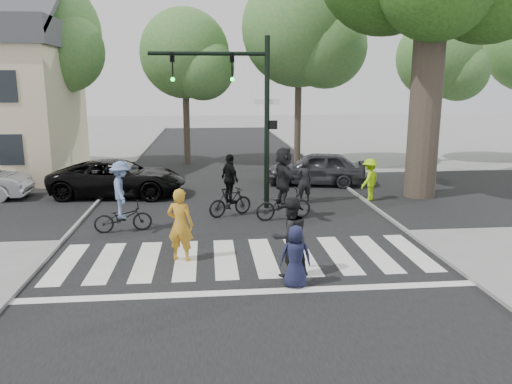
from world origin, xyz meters
TOP-DOWN VIEW (x-y plane):
  - ground at (0.00, 0.00)m, footprint 120.00×120.00m
  - road_stem at (0.00, 5.00)m, footprint 10.00×70.00m
  - road_cross at (0.00, 8.00)m, footprint 70.00×10.00m
  - curb_left at (-5.05, 5.00)m, footprint 0.10×70.00m
  - curb_right at (5.05, 5.00)m, footprint 0.10×70.00m
  - crosswalk at (0.00, 0.66)m, footprint 10.00×3.85m
  - traffic_signal at (0.35, 6.20)m, footprint 4.45×0.29m
  - bg_tree_1 at (-8.70, 15.48)m, footprint 6.09×5.80m
  - bg_tree_2 at (-1.76, 16.62)m, footprint 5.04×4.80m
  - bg_tree_3 at (4.31, 15.27)m, footprint 6.30×6.00m
  - bg_tree_4 at (12.23, 16.12)m, footprint 4.83×4.60m
  - pedestrian_woman at (-1.61, 0.97)m, footprint 0.79×0.65m
  - pedestrian_child at (0.98, -0.98)m, footprint 0.72×0.51m
  - pedestrian_adult at (0.96, -0.31)m, footprint 1.10×0.98m
  - cyclist_left at (-3.48, 3.68)m, footprint 1.79×1.21m
  - cyclist_mid at (-0.16, 5.23)m, footprint 1.65×1.15m
  - cyclist_right at (1.57, 4.59)m, footprint 2.00×1.85m
  - car_suv at (-4.44, 8.75)m, footprint 5.48×2.93m
  - car_grey at (3.89, 10.20)m, footprint 4.64×2.63m
  - bystander_hivis at (5.28, 7.04)m, footprint 1.17×1.17m
  - bystander_dark at (2.74, 7.04)m, footprint 0.64×0.47m

SIDE VIEW (x-z plane):
  - ground at x=0.00m, z-range 0.00..0.00m
  - road_stem at x=0.00m, z-range 0.00..0.01m
  - road_cross at x=0.00m, z-range 0.00..0.01m
  - crosswalk at x=0.00m, z-range 0.00..0.01m
  - curb_left at x=-5.05m, z-range 0.00..0.10m
  - curb_right at x=5.05m, z-range 0.00..0.10m
  - pedestrian_child at x=0.98m, z-range 0.00..1.40m
  - car_suv at x=-4.44m, z-range 0.00..1.46m
  - car_grey at x=3.89m, z-range 0.00..1.49m
  - bystander_hivis at x=5.28m, z-range 0.00..1.63m
  - bystander_dark at x=2.74m, z-range 0.00..1.64m
  - cyclist_mid at x=-0.16m, z-range -0.19..1.93m
  - pedestrian_woman at x=-1.61m, z-range 0.00..1.87m
  - cyclist_left at x=-3.48m, z-range -0.14..2.02m
  - pedestrian_adult at x=0.96m, z-range 0.00..1.90m
  - cyclist_right at x=1.57m, z-range -0.13..2.28m
  - traffic_signal at x=0.35m, z-range 0.90..6.90m
  - bg_tree_4 at x=12.23m, z-range 1.56..9.71m
  - bg_tree_2 at x=-1.76m, z-range 1.58..9.98m
  - bg_tree_1 at x=-8.70m, z-range 1.75..11.55m
  - bg_tree_3 at x=4.31m, z-range 1.84..12.04m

